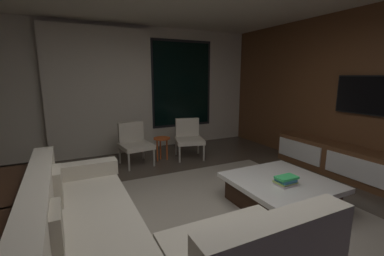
% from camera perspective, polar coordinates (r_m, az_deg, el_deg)
% --- Properties ---
extents(floor, '(9.20, 9.20, 0.00)m').
position_cam_1_polar(floor, '(2.99, 3.81, -22.08)').
color(floor, '#473D33').
extents(back_wall_with_window, '(6.60, 0.30, 2.70)m').
position_cam_1_polar(back_wall_with_window, '(5.90, -14.59, 8.02)').
color(back_wall_with_window, beige).
rests_on(back_wall_with_window, floor).
extents(area_rug, '(3.20, 3.80, 0.01)m').
position_cam_1_polar(area_rug, '(3.08, 10.86, -21.00)').
color(area_rug, gray).
rests_on(area_rug, floor).
extents(sectional_couch, '(1.98, 2.50, 0.82)m').
position_cam_1_polar(sectional_couch, '(2.40, -14.58, -23.43)').
color(sectional_couch, '#B1A997').
rests_on(sectional_couch, floor).
extents(coffee_table, '(1.16, 1.16, 0.36)m').
position_cam_1_polar(coffee_table, '(3.60, 18.61, -13.17)').
color(coffee_table, black).
rests_on(coffee_table, floor).
extents(book_stack_on_coffee_table, '(0.26, 0.19, 0.11)m').
position_cam_1_polar(book_stack_on_coffee_table, '(3.38, 19.75, -10.74)').
color(book_stack_on_coffee_table, '#C3B6BD').
rests_on(book_stack_on_coffee_table, coffee_table).
extents(accent_chair_near_window, '(0.67, 0.68, 0.78)m').
position_cam_1_polar(accent_chair_near_window, '(5.35, -0.75, -1.77)').
color(accent_chair_near_window, '#B2ADA0').
rests_on(accent_chair_near_window, floor).
extents(accent_chair_by_curtain, '(0.60, 0.62, 0.78)m').
position_cam_1_polar(accent_chair_by_curtain, '(5.05, -12.46, -2.83)').
color(accent_chair_by_curtain, '#B2ADA0').
rests_on(accent_chair_by_curtain, floor).
extents(side_stool, '(0.32, 0.32, 0.46)m').
position_cam_1_polar(side_stool, '(5.16, -6.60, -3.02)').
color(side_stool, '#BF4C1E').
rests_on(side_stool, floor).
extents(media_console, '(0.46, 3.10, 0.52)m').
position_cam_1_polar(media_console, '(4.81, 33.72, -7.48)').
color(media_console, brown).
rests_on(media_console, floor).
extents(mounted_tv, '(0.05, 1.05, 0.61)m').
position_cam_1_polar(mounted_tv, '(4.86, 34.20, 5.90)').
color(mounted_tv, black).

